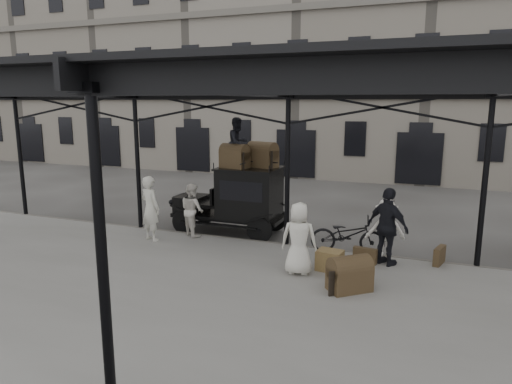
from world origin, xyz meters
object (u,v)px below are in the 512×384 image
at_px(porter_left, 150,208).
at_px(porter_official, 388,227).
at_px(steamer_trunk_roof_near, 235,158).
at_px(bicycle, 348,235).
at_px(taxi, 240,197).
at_px(steamer_trunk_platform, 349,276).

xyz_separation_m(porter_left, porter_official, (6.72, 0.34, 0.02)).
bearing_deg(steamer_trunk_roof_near, bicycle, -1.36).
bearing_deg(porter_left, taxi, -115.33).
xyz_separation_m(steamer_trunk_roof_near, steamer_trunk_platform, (4.19, -3.41, -2.01)).
distance_m(porter_left, steamer_trunk_platform, 6.36).
distance_m(porter_left, steamer_trunk_roof_near, 2.98).
relative_size(porter_left, steamer_trunk_platform, 2.16).
distance_m(taxi, porter_official, 5.01).
bearing_deg(porter_official, porter_left, 34.17).
bearing_deg(bicycle, porter_left, 88.89).
bearing_deg(porter_left, porter_official, -157.99).
bearing_deg(steamer_trunk_platform, bicycle, 60.93).
bearing_deg(taxi, porter_left, -134.47).
relative_size(taxi, steamer_trunk_platform, 4.07).
xyz_separation_m(bicycle, steamer_trunk_roof_near, (-3.71, 0.92, 1.83)).
bearing_deg(bicycle, porter_official, -126.60).
bearing_deg(bicycle, steamer_trunk_platform, -178.99).
xyz_separation_m(taxi, porter_left, (-2.01, -2.05, -0.09)).
relative_size(porter_left, bicycle, 0.98).
bearing_deg(steamer_trunk_roof_near, steamer_trunk_platform, -26.52).
xyz_separation_m(taxi, porter_official, (4.71, -1.71, -0.07)).
relative_size(porter_official, steamer_trunk_platform, 2.20).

